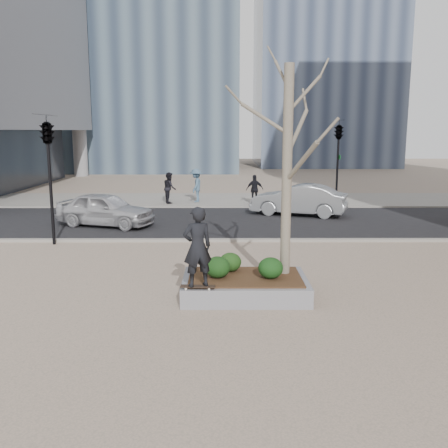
{
  "coord_description": "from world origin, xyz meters",
  "views": [
    {
      "loc": [
        0.45,
        -11.63,
        3.96
      ],
      "look_at": [
        0.5,
        2.0,
        1.4
      ],
      "focal_mm": 40.0,
      "sensor_mm": 36.0,
      "label": 1
    }
  ],
  "objects_px": {
    "planter": "(245,287)",
    "skateboard": "(198,287)",
    "skateboarder": "(197,247)",
    "police_car": "(105,209)"
  },
  "relations": [
    {
      "from": "planter",
      "to": "skateboard",
      "type": "xyz_separation_m",
      "value": [
        -1.1,
        -0.88,
        0.26
      ]
    },
    {
      "from": "planter",
      "to": "skateboarder",
      "type": "relative_size",
      "value": 1.66
    },
    {
      "from": "planter",
      "to": "skateboarder",
      "type": "height_order",
      "value": "skateboarder"
    },
    {
      "from": "planter",
      "to": "police_car",
      "type": "relative_size",
      "value": 0.73
    },
    {
      "from": "planter",
      "to": "skateboard",
      "type": "bearing_deg",
      "value": -141.34
    },
    {
      "from": "police_car",
      "to": "skateboard",
      "type": "bearing_deg",
      "value": -137.54
    },
    {
      "from": "skateboard",
      "to": "skateboarder",
      "type": "distance_m",
      "value": 0.94
    },
    {
      "from": "skateboard",
      "to": "skateboarder",
      "type": "relative_size",
      "value": 0.43
    },
    {
      "from": "skateboard",
      "to": "skateboarder",
      "type": "height_order",
      "value": "skateboarder"
    },
    {
      "from": "skateboard",
      "to": "police_car",
      "type": "height_order",
      "value": "police_car"
    }
  ]
}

